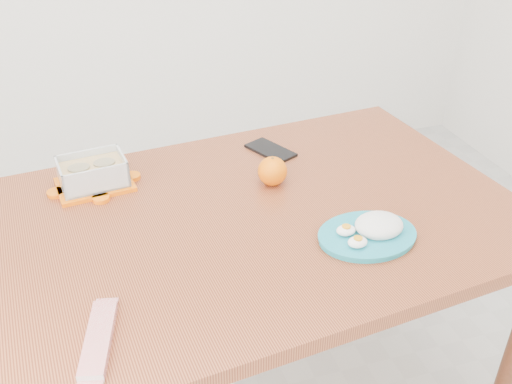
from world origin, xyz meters
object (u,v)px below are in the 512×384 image
object	(u,v)px
dining_table	(256,238)
smartphone	(271,150)
rice_plate	(371,230)
orange_fruit	(272,171)
food_container	(93,173)

from	to	relation	value
dining_table	smartphone	xyz separation A→B (m)	(0.14, 0.31, 0.09)
rice_plate	smartphone	xyz separation A→B (m)	(-0.09, 0.49, -0.02)
smartphone	orange_fruit	bearing A→B (deg)	-132.66
orange_fruit	rice_plate	xyz separation A→B (m)	(0.15, -0.31, -0.02)
food_container	rice_plate	distance (m)	0.76
dining_table	food_container	size ratio (longest dim) A/B	6.64
orange_fruit	smartphone	distance (m)	0.20
food_container	orange_fruit	bearing A→B (deg)	-23.32
dining_table	food_container	bearing A→B (deg)	140.61
dining_table	food_container	xyz separation A→B (m)	(-0.39, 0.25, 0.13)
dining_table	orange_fruit	bearing A→B (deg)	48.58
food_container	rice_plate	size ratio (longest dim) A/B	0.89
dining_table	smartphone	size ratio (longest dim) A/B	9.26
orange_fruit	smartphone	size ratio (longest dim) A/B	0.52
food_container	orange_fruit	world-z (taller)	food_container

